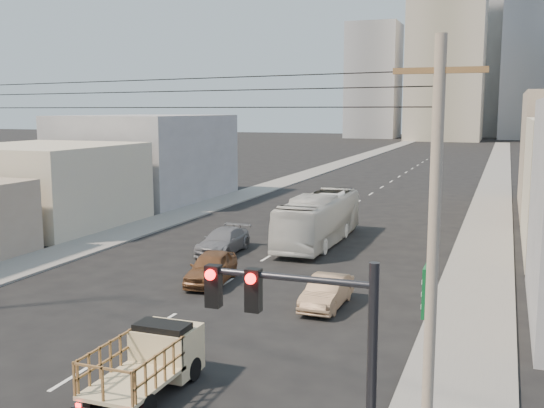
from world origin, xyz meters
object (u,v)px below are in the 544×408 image
Objects in this scene: sedan_grey at (223,241)px; utility_pole at (432,277)px; flatbed_pickup at (149,358)px; traffic_signal at (315,363)px; sedan_tan at (327,292)px; sedan_brown at (211,267)px; green_sign at (427,308)px; city_bus at (319,219)px.

utility_pole is at bearing -56.68° from sedan_grey.
flatbed_pickup is 9.32m from traffic_signal.
utility_pole is at bearing -65.34° from sedan_tan.
flatbed_pickup is 19.09m from sedan_grey.
sedan_brown is (-3.59, 11.86, -0.31)m from flatbed_pickup.
green_sign is 0.50× the size of utility_pole.
sedan_brown is at bearing -71.24° from sedan_grey.
utility_pole is at bearing -69.16° from city_bus.
utility_pole is (14.43, -21.23, 4.47)m from sedan_grey.
flatbed_pickup is 0.88× the size of green_sign.
green_sign is at bearing -53.92° from sedan_grey.
utility_pole is (8.58, -3.06, 4.09)m from flatbed_pickup.
city_bus is 29.57m from traffic_signal.
flatbed_pickup is at bearing -104.71° from sedan_tan.
sedan_grey is at bearing -135.09° from city_bus.
city_bus reaches higher than sedan_grey.
city_bus reaches higher than sedan_tan.
city_bus is 13.37m from sedan_tan.
sedan_tan is at bearing -25.08° from sedan_brown.
traffic_signal reaches higher than sedan_grey.
traffic_signal is at bearing -62.74° from sedan_grey.
green_sign is at bearing -3.87° from flatbed_pickup.
flatbed_pickup is at bearing -86.87° from city_bus.
sedan_tan is 0.68× the size of traffic_signal.
city_bus is at bearing 108.56° from sedan_tan.
utility_pole reaches higher than flatbed_pickup.
city_bus is at bearing 110.76° from utility_pole.
traffic_signal is 0.60× the size of utility_pole.
green_sign is at bearing 74.45° from traffic_signal.
sedan_brown is at bearing 165.29° from sedan_tan.
city_bus is 2.30× the size of sedan_grey.
city_bus is 25.27m from green_sign.
green_sign reaches higher than sedan_grey.
flatbed_pickup is at bearing -82.55° from sedan_brown.
traffic_signal reaches higher than sedan_brown.
traffic_signal is (12.70, -23.73, 3.36)m from sedan_grey.
sedan_grey is at bearing 137.86° from sedan_tan.
traffic_signal reaches higher than flatbed_pickup.
sedan_brown is 6.66m from sedan_tan.
city_bus is at bearing 93.05° from flatbed_pickup.
sedan_brown is 0.46× the size of utility_pole.
flatbed_pickup is 9.98m from utility_pole.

